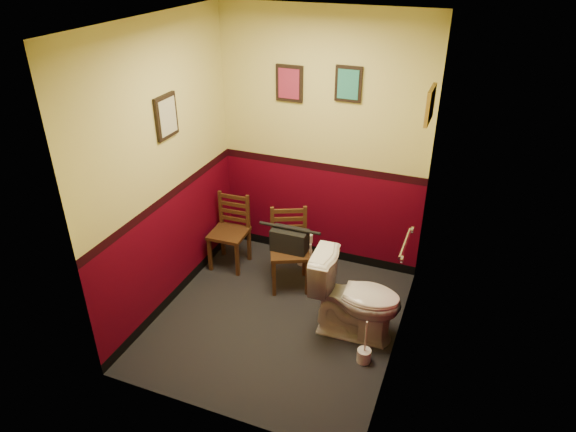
{
  "coord_description": "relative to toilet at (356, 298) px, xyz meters",
  "views": [
    {
      "loc": [
        1.49,
        -3.54,
        3.24
      ],
      "look_at": [
        0.0,
        0.25,
        1.0
      ],
      "focal_mm": 32.0,
      "sensor_mm": 36.0,
      "label": 1
    }
  ],
  "objects": [
    {
      "name": "framed_print_left",
      "position": [
        -1.8,
        0.02,
        1.45
      ],
      "size": [
        0.04,
        0.3,
        0.38
      ],
      "color": "black",
      "rests_on": "wall_left"
    },
    {
      "name": "floor",
      "position": [
        -0.72,
        -0.08,
        -0.4
      ],
      "size": [
        2.2,
        2.4,
        0.0
      ],
      "primitive_type": "cube",
      "color": "black",
      "rests_on": "ground"
    },
    {
      "name": "wall_front",
      "position": [
        -0.72,
        -1.28,
        0.95
      ],
      "size": [
        2.2,
        0.0,
        2.7
      ],
      "primitive_type": "cube",
      "rotation": [
        -1.57,
        0.0,
        0.0
      ],
      "color": "#490211",
      "rests_on": "ground"
    },
    {
      "name": "ceiling",
      "position": [
        -0.72,
        -0.08,
        2.3
      ],
      "size": [
        2.2,
        2.4,
        0.0
      ],
      "primitive_type": "cube",
      "rotation": [
        3.14,
        0.0,
        0.0
      ],
      "color": "silver",
      "rests_on": "ground"
    },
    {
      "name": "framed_print_back_b",
      "position": [
        -0.47,
        1.1,
        1.6
      ],
      "size": [
        0.26,
        0.04,
        0.34
      ],
      "color": "black",
      "rests_on": "wall_back"
    },
    {
      "name": "framed_print_back_a",
      "position": [
        -1.07,
        1.1,
        1.55
      ],
      "size": [
        0.28,
        0.04,
        0.36
      ],
      "color": "black",
      "rests_on": "wall_back"
    },
    {
      "name": "grab_bar",
      "position": [
        0.35,
        0.17,
        0.55
      ],
      "size": [
        0.05,
        0.56,
        0.06
      ],
      "color": "silver",
      "rests_on": "wall_right"
    },
    {
      "name": "wall_left",
      "position": [
        -1.82,
        -0.08,
        0.95
      ],
      "size": [
        0.0,
        2.4,
        2.7
      ],
      "primitive_type": "cube",
      "rotation": [
        1.57,
        0.0,
        1.57
      ],
      "color": "#490211",
      "rests_on": "ground"
    },
    {
      "name": "tp_stack",
      "position": [
        -0.77,
        0.88,
        -0.23
      ],
      "size": [
        0.23,
        0.14,
        0.4
      ],
      "color": "silver",
      "rests_on": "floor"
    },
    {
      "name": "toilet",
      "position": [
        0.0,
        0.0,
        0.0
      ],
      "size": [
        0.83,
        0.48,
        0.8
      ],
      "primitive_type": "imported",
      "rotation": [
        0.0,
        0.0,
        1.61
      ],
      "color": "white",
      "rests_on": "floor"
    },
    {
      "name": "framed_print_right",
      "position": [
        0.36,
        0.52,
        1.65
      ],
      "size": [
        0.04,
        0.34,
        0.28
      ],
      "color": "olive",
      "rests_on": "wall_right"
    },
    {
      "name": "wall_right",
      "position": [
        0.38,
        -0.08,
        0.95
      ],
      "size": [
        0.0,
        2.4,
        2.7
      ],
      "primitive_type": "cube",
      "rotation": [
        1.57,
        0.0,
        -1.57
      ],
      "color": "#490211",
      "rests_on": "ground"
    },
    {
      "name": "wall_back",
      "position": [
        -0.72,
        1.12,
        0.95
      ],
      "size": [
        2.2,
        0.0,
        2.7
      ],
      "primitive_type": "cube",
      "rotation": [
        1.57,
        0.0,
        0.0
      ],
      "color": "#490211",
      "rests_on": "ground"
    },
    {
      "name": "chair_right",
      "position": [
        -0.84,
        0.51,
        0.02
      ],
      "size": [
        0.52,
        0.52,
        0.84
      ],
      "rotation": [
        0.0,
        0.0,
        0.43
      ],
      "color": "#3E2412",
      "rests_on": "floor"
    },
    {
      "name": "chair_left",
      "position": [
        -1.57,
        0.62,
        0.01
      ],
      "size": [
        0.39,
        0.39,
        0.81
      ],
      "rotation": [
        0.0,
        0.0,
        0.04
      ],
      "color": "#3E2412",
      "rests_on": "floor"
    },
    {
      "name": "toilet_brush",
      "position": [
        0.18,
        -0.32,
        -0.33
      ],
      "size": [
        0.12,
        0.12,
        0.43
      ],
      "color": "silver",
      "rests_on": "floor"
    },
    {
      "name": "handbag",
      "position": [
        -0.82,
        0.47,
        0.15
      ],
      "size": [
        0.37,
        0.19,
        0.27
      ],
      "rotation": [
        0.0,
        0.0,
        0.02
      ],
      "color": "black",
      "rests_on": "chair_right"
    }
  ]
}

